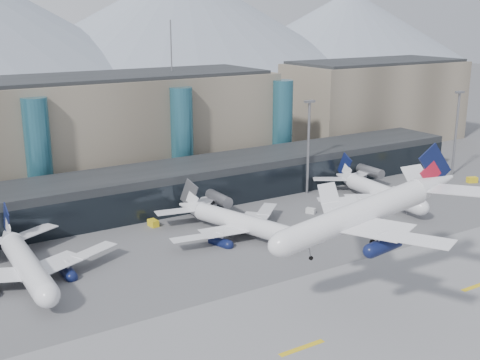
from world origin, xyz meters
The scene contains 18 objects.
ground centered at (0.00, 0.00, 0.00)m, with size 900.00×900.00×0.00m, color #515154.
runway_strip centered at (0.00, -15.00, 0.02)m, with size 400.00×40.00×0.04m, color slate.
runway_markings centered at (0.00, -15.00, 0.05)m, with size 128.00×1.00×0.02m.
concourse centered at (-0.02, 57.73, 4.97)m, with size 170.00×27.00×10.00m.
terminal_main centered at (-25.00, 90.00, 15.44)m, with size 130.00×30.00×31.00m.
terminal_east centered at (95.00, 90.00, 15.44)m, with size 70.00×30.00×31.00m.
teal_towers centered at (-14.99, 74.01, 14.01)m, with size 116.40×19.40×46.00m.
lightmast_mid centered at (30.00, 48.00, 14.42)m, with size 3.00×1.20×25.60m.
lightmast_right centered at (80.00, 40.00, 14.42)m, with size 3.00×1.20×25.60m.
hero_jet centered at (-1.93, -9.49, 17.84)m, with size 36.99×36.77×11.98m.
jet_parked_left centered at (-49.00, 32.55, 4.66)m, with size 38.30×36.89×12.33m.
jet_parked_mid centered at (-4.29, 32.40, 4.41)m, with size 34.49×36.29×11.65m.
jet_parked_right centered at (39.98, 32.49, 4.50)m, with size 36.83×36.22×11.89m.
veh_a centered at (-48.71, 30.90, 0.92)m, with size 3.26×1.83×1.83m, color silver.
veh_b centered at (-17.10, 45.41, 0.78)m, with size 2.71×1.67×1.57m, color gold.
veh_c centered at (3.70, 23.65, 1.03)m, with size 3.72×1.96×2.07m, color #4A4A4F.
veh_e centered at (77.63, 30.88, 0.83)m, with size 2.93×1.66×1.66m, color gold.
veh_g centered at (19.94, 33.57, 0.66)m, with size 2.27×1.32×1.32m, color silver.
Camera 1 is at (-69.38, -77.29, 47.72)m, focal length 45.00 mm.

